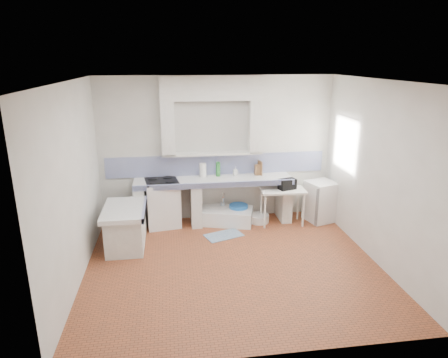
{
  "coord_description": "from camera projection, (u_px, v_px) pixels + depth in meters",
  "views": [
    {
      "loc": [
        -0.9,
        -5.45,
        3.09
      ],
      "look_at": [
        0.0,
        1.0,
        1.1
      ],
      "focal_mm": 31.7,
      "sensor_mm": 36.0,
      "label": 1
    }
  ],
  "objects": [
    {
      "name": "backsplash",
      "position": [
        217.0,
        164.0,
        7.74
      ],
      "size": [
        4.27,
        0.03,
        0.4
      ],
      "primitive_type": "cube",
      "color": "navy",
      "rests_on": "ground"
    },
    {
      "name": "fridge",
      "position": [
        321.0,
        201.0,
        7.78
      ],
      "size": [
        0.64,
        0.64,
        0.79
      ],
      "primitive_type": "cube",
      "rotation": [
        0.0,
        0.0,
        0.3
      ],
      "color": "white",
      "rests_on": "ground"
    },
    {
      "name": "bucket_orange",
      "position": [
        229.0,
        220.0,
        7.6
      ],
      "size": [
        0.29,
        0.29,
        0.24
      ],
      "primitive_type": "cylinder",
      "rotation": [
        0.0,
        0.0,
        -0.13
      ],
      "color": "#E35728",
      "rests_on": "ground"
    },
    {
      "name": "counter_slab",
      "position": [
        214.0,
        181.0,
        7.53
      ],
      "size": [
        3.0,
        0.6,
        0.08
      ],
      "primitive_type": "cube",
      "color": "white",
      "rests_on": "ground"
    },
    {
      "name": "window_frame",
      "position": [
        355.0,
        144.0,
        7.17
      ],
      "size": [
        0.35,
        0.86,
        1.06
      ],
      "primitive_type": "cube",
      "color": "#381E11",
      "rests_on": "ground"
    },
    {
      "name": "wall_front",
      "position": [
        266.0,
        238.0,
        3.88
      ],
      "size": [
        4.5,
        0.0,
        4.5
      ],
      "primitive_type": "plane",
      "rotation": [
        -1.57,
        0.0,
        0.0
      ],
      "color": "silver",
      "rests_on": "ground"
    },
    {
      "name": "bucket_red",
      "position": [
        215.0,
        215.0,
        7.77
      ],
      "size": [
        0.38,
        0.38,
        0.28
      ],
      "primitive_type": "cylinder",
      "rotation": [
        0.0,
        0.0,
        0.27
      ],
      "color": "red",
      "rests_on": "ground"
    },
    {
      "name": "green_bottle_b",
      "position": [
        219.0,
        169.0,
        7.63
      ],
      "size": [
        0.08,
        0.08,
        0.28
      ],
      "primitive_type": "cylinder",
      "rotation": [
        0.0,
        0.0,
        0.35
      ],
      "color": "#27772E",
      "rests_on": "counter_slab"
    },
    {
      "name": "wall_right",
      "position": [
        378.0,
        173.0,
        6.07
      ],
      "size": [
        0.0,
        4.5,
        4.5
      ],
      "primitive_type": "plane",
      "rotation": [
        1.57,
        0.0,
        -1.57
      ],
      "color": "silver",
      "rests_on": "ground"
    },
    {
      "name": "floor",
      "position": [
        233.0,
        265.0,
        6.18
      ],
      "size": [
        4.5,
        4.5,
        0.0
      ],
      "primitive_type": "plane",
      "color": "brown",
      "rests_on": "ground"
    },
    {
      "name": "counter_pier_right",
      "position": [
        284.0,
        199.0,
        7.84
      ],
      "size": [
        0.2,
        0.55,
        0.82
      ],
      "primitive_type": "cube",
      "color": "silver",
      "rests_on": "ground"
    },
    {
      "name": "soap_bottle",
      "position": [
        235.0,
        171.0,
        7.69
      ],
      "size": [
        0.1,
        0.1,
        0.17
      ],
      "primitive_type": "imported",
      "rotation": [
        0.0,
        0.0,
        0.25
      ],
      "color": "white",
      "rests_on": "counter_slab"
    },
    {
      "name": "basin_white",
      "position": [
        259.0,
        218.0,
        7.78
      ],
      "size": [
        0.4,
        0.4,
        0.15
      ],
      "primitive_type": "cylinder",
      "rotation": [
        0.0,
        0.0,
        -0.03
      ],
      "color": "white",
      "rests_on": "ground"
    },
    {
      "name": "water_bottle_a",
      "position": [
        223.0,
        211.0,
        7.9
      ],
      "size": [
        0.11,
        0.11,
        0.34
      ],
      "primitive_type": "cylinder",
      "rotation": [
        0.0,
        0.0,
        -0.25
      ],
      "color": "silver",
      "rests_on": "ground"
    },
    {
      "name": "counter_pier_left",
      "position": [
        140.0,
        206.0,
        7.47
      ],
      "size": [
        0.2,
        0.55,
        0.82
      ],
      "primitive_type": "cube",
      "color": "silver",
      "rests_on": "ground"
    },
    {
      "name": "lace_valance",
      "position": [
        349.0,
        123.0,
        7.04
      ],
      "size": [
        0.01,
        0.84,
        0.24
      ],
      "primitive_type": "cube",
      "color": "white",
      "rests_on": "ground"
    },
    {
      "name": "stove",
      "position": [
        163.0,
        204.0,
        7.54
      ],
      "size": [
        0.7,
        0.68,
        0.87
      ],
      "primitive_type": "cube",
      "rotation": [
        0.0,
        0.0,
        0.15
      ],
      "color": "white",
      "rests_on": "ground"
    },
    {
      "name": "rug",
      "position": [
        224.0,
        235.0,
        7.19
      ],
      "size": [
        0.75,
        0.59,
        0.01
      ],
      "primitive_type": "cube",
      "rotation": [
        0.0,
        0.0,
        0.35
      ],
      "color": "#2D5C8D",
      "rests_on": "ground"
    },
    {
      "name": "ceiling",
      "position": [
        234.0,
        81.0,
        5.36
      ],
      "size": [
        4.5,
        4.5,
        0.0
      ],
      "primitive_type": "plane",
      "rotation": [
        3.14,
        0.0,
        0.0
      ],
      "color": "silver",
      "rests_on": "ground"
    },
    {
      "name": "knife_block",
      "position": [
        257.0,
        170.0,
        7.72
      ],
      "size": [
        0.11,
        0.09,
        0.21
      ],
      "primitive_type": "cube",
      "rotation": [
        0.0,
        0.0,
        0.09
      ],
      "color": "brown",
      "rests_on": "counter_slab"
    },
    {
      "name": "peninsula_top",
      "position": [
        124.0,
        210.0,
        6.62
      ],
      "size": [
        0.7,
        1.1,
        0.08
      ],
      "primitive_type": "cube",
      "color": "white",
      "rests_on": "ground"
    },
    {
      "name": "peninsula_base",
      "position": [
        126.0,
        229.0,
        6.72
      ],
      "size": [
        0.6,
        1.0,
        0.62
      ],
      "primitive_type": "cube",
      "color": "silver",
      "rests_on": "ground"
    },
    {
      "name": "black_bag",
      "position": [
        287.0,
        184.0,
        7.51
      ],
      "size": [
        0.36,
        0.27,
        0.2
      ],
      "primitive_type": "cube",
      "rotation": [
        0.0,
        0.0,
        0.3
      ],
      "color": "black",
      "rests_on": "side_table"
    },
    {
      "name": "counter_pier_mid",
      "position": [
        196.0,
        204.0,
        7.61
      ],
      "size": [
        0.2,
        0.55,
        0.82
      ],
      "primitive_type": "cube",
      "color": "silver",
      "rests_on": "ground"
    },
    {
      "name": "alcove_mass",
      "position": [
        212.0,
        88.0,
        7.19
      ],
      "size": [
        1.9,
        0.25,
        0.45
      ],
      "primitive_type": "cube",
      "color": "silver",
      "rests_on": "ground"
    },
    {
      "name": "green_bottle_a",
      "position": [
        218.0,
        169.0,
        7.63
      ],
      "size": [
        0.08,
        0.08,
        0.29
      ],
      "primitive_type": "cylinder",
      "rotation": [
        0.0,
        0.0,
        0.34
      ],
      "color": "#27772E",
      "rests_on": "counter_slab"
    },
    {
      "name": "sink",
      "position": [
        225.0,
        216.0,
        7.73
      ],
      "size": [
        1.19,
        0.85,
        0.26
      ],
      "primitive_type": "cube",
      "rotation": [
        0.0,
        0.0,
        -0.28
      ],
      "color": "white",
      "rests_on": "ground"
    },
    {
      "name": "paper_towel",
      "position": [
        203.0,
        170.0,
        7.59
      ],
      "size": [
        0.14,
        0.14,
        0.26
      ],
      "primitive_type": "cylinder",
      "rotation": [
        0.0,
        0.0,
        0.07
      ],
      "color": "white",
      "rests_on": "counter_slab"
    },
    {
      "name": "peninsula_lip",
      "position": [
        144.0,
        209.0,
        6.66
      ],
      "size": [
        0.04,
        1.1,
        0.1
      ],
      "primitive_type": "cube",
      "color": "navy",
      "rests_on": "ground"
    },
    {
      "name": "cutting_board",
      "position": [
        260.0,
        168.0,
        7.74
      ],
      "size": [
        0.06,
        0.2,
        0.27
      ],
      "primitive_type": "cube",
      "rotation": [
        0.0,
        0.0,
        0.19
      ],
      "color": "brown",
      "rests_on": "counter_slab"
    },
    {
      "name": "wall_back",
      "position": [
        217.0,
        149.0,
        7.67
      ],
      "size": [
        4.5,
        0.0,
        4.5
      ],
      "primitive_type": "plane",
      "rotation": [
        1.57,
        0.0,
        0.0
      ],
      "color": "silver",
      "rests_on": "ground"
    },
    {
      "name": "side_table",
      "position": [
        282.0,
        207.0,
        7.63
      ],
      "size": [
        0.86,
        0.5,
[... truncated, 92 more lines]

